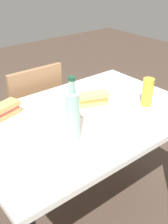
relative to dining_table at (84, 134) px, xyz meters
The scene contains 10 objects.
ground_plane 0.64m from the dining_table, ahead, with size 8.00×8.00×0.00m, color #47382D.
dining_table is the anchor object (origin of this frame).
chair_far 0.61m from the dining_table, 90.06° to the left, with size 0.40×0.40×0.87m.
plate_near 0.43m from the dining_table, 147.88° to the left, with size 0.25×0.25×0.01m, color white.
baguette_sandwich_near 0.45m from the dining_table, 147.88° to the left, with size 0.21×0.12×0.07m.
plate_far 0.16m from the dining_table, 35.77° to the left, with size 0.25×0.25×0.01m, color silver.
baguette_sandwich_far 0.19m from the dining_table, 35.77° to the left, with size 0.23×0.14×0.07m.
knife_far 0.19m from the dining_table, 51.77° to the left, with size 0.18×0.04×0.01m.
water_bottle 0.32m from the dining_table, 142.59° to the right, with size 0.07×0.07×0.30m.
beer_glass 0.42m from the dining_table, 20.04° to the right, with size 0.06×0.06×0.16m, color gold.
Camera 1 is at (-0.79, -0.98, 1.48)m, focal length 44.29 mm.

